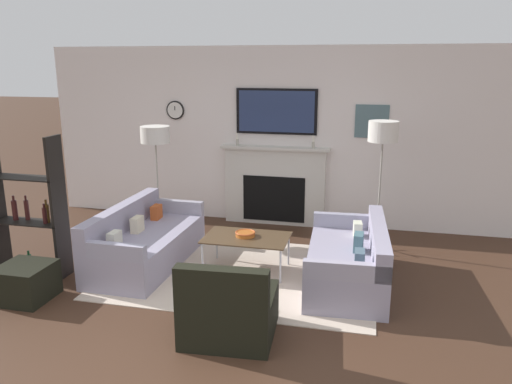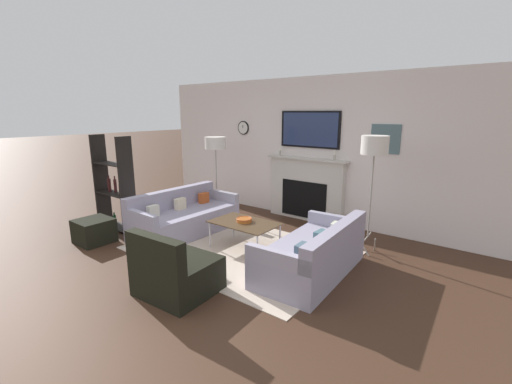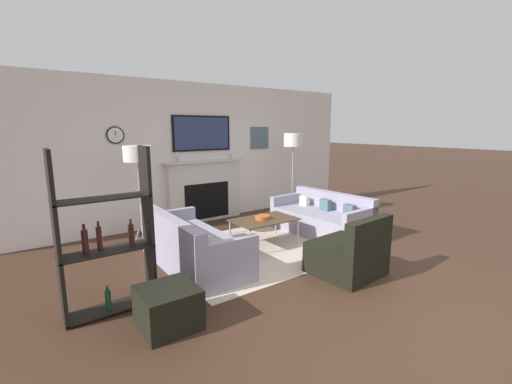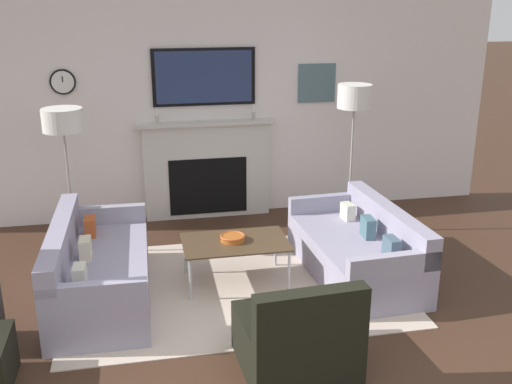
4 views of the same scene
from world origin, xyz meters
name	(u,v)px [view 3 (image 3 of 4)]	position (x,y,z in m)	size (l,w,h in m)	color
ground_plane	(410,313)	(0.00, 0.00, 0.00)	(60.00, 60.00, 0.00)	#3F281B
fireplace_wall	(202,159)	(0.00, 4.48, 1.23)	(7.39, 0.28, 2.70)	white
area_rug	(266,247)	(0.00, 2.40, 0.01)	(3.14, 2.21, 0.01)	beige
couch_left	(191,247)	(-1.26, 2.40, 0.27)	(0.86, 1.87, 0.74)	#9992A8
couch_right	(322,219)	(1.26, 2.40, 0.26)	(0.94, 1.76, 0.70)	#9992A8
armchair	(349,255)	(0.25, 0.98, 0.26)	(0.86, 0.81, 0.79)	black
coffee_table	(264,221)	(0.03, 2.48, 0.40)	(1.01, 0.64, 0.43)	#4C3823
decorative_bowl	(262,217)	(0.01, 2.50, 0.46)	(0.24, 0.24, 0.06)	#B85D21
floor_lamp_left	(137,155)	(-1.56, 3.53, 1.44)	(0.41, 0.41, 1.59)	#9E998E
floor_lamp_right	(293,141)	(1.56, 3.53, 1.58)	(0.38, 0.38, 1.75)	#9E998E
shelf_unit	(106,239)	(-2.43, 1.83, 0.77)	(0.88, 0.28, 1.67)	black
ottoman	(168,307)	(-2.07, 1.22, 0.19)	(0.52, 0.52, 0.38)	black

